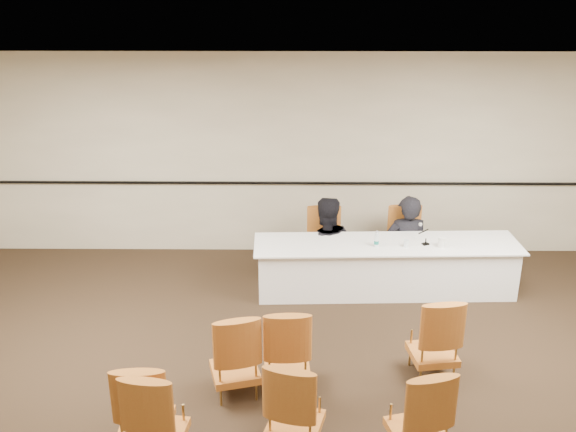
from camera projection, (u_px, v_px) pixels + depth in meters
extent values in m
plane|color=black|center=(307.00, 419.00, 6.19)|extent=(10.00, 10.00, 0.00)
plane|color=white|center=(311.00, 112.00, 5.11)|extent=(10.00, 10.00, 0.00)
cube|color=#B2A78C|center=(303.00, 156.00, 9.38)|extent=(10.00, 0.04, 3.00)
cube|color=black|center=(303.00, 183.00, 9.49)|extent=(9.80, 0.04, 0.03)
imported|color=black|center=(405.00, 252.00, 9.05)|extent=(0.64, 0.45, 1.69)
imported|color=black|center=(324.00, 254.00, 9.03)|extent=(0.94, 0.80, 1.69)
cube|color=white|center=(410.00, 243.00, 8.41)|extent=(0.32, 0.25, 0.00)
cylinder|color=white|center=(406.00, 244.00, 8.28)|extent=(0.09, 0.09, 0.10)
cylinder|color=white|center=(441.00, 243.00, 8.26)|extent=(0.09, 0.09, 0.14)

